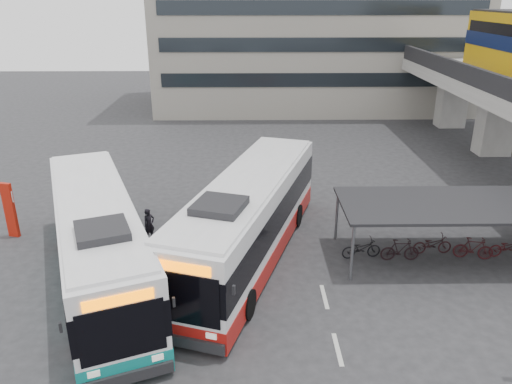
{
  "coord_description": "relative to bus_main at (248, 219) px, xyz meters",
  "views": [
    {
      "loc": [
        -0.33,
        -16.0,
        10.64
      ],
      "look_at": [
        -0.0,
        5.75,
        2.0
      ],
      "focal_mm": 35.0,
      "sensor_mm": 36.0,
      "label": 1
    }
  ],
  "objects": [
    {
      "name": "ground",
      "position": [
        0.37,
        -3.15,
        -1.81
      ],
      "size": [
        120.0,
        120.0,
        0.0
      ],
      "primitive_type": "plane",
      "color": "#28282B",
      "rests_on": "ground"
    },
    {
      "name": "bike_shelter",
      "position": [
        8.83,
        -0.15,
        -0.37
      ],
      "size": [
        10.0,
        4.0,
        2.54
      ],
      "color": "#595B60",
      "rests_on": "ground"
    },
    {
      "name": "road_markings",
      "position": [
        2.87,
        -6.15,
        -1.8
      ],
      "size": [
        0.15,
        7.6,
        0.01
      ],
      "color": "beige",
      "rests_on": "ground"
    },
    {
      "name": "bus_main",
      "position": [
        0.0,
        0.0,
        0.0
      ],
      "size": [
        6.75,
        13.41,
        3.9
      ],
      "rotation": [
        0.0,
        0.0,
        -0.31
      ],
      "color": "white",
      "rests_on": "ground"
    },
    {
      "name": "bus_teal",
      "position": [
        -5.82,
        -1.85,
        -0.05
      ],
      "size": [
        7.28,
        12.9,
        3.78
      ],
      "rotation": [
        0.0,
        0.0,
        0.38
      ],
      "color": "white",
      "rests_on": "ground"
    },
    {
      "name": "pedestrian",
      "position": [
        -4.57,
        1.69,
        -1.04
      ],
      "size": [
        0.66,
        0.66,
        1.55
      ],
      "primitive_type": "imported",
      "rotation": [
        0.0,
        0.0,
        0.79
      ],
      "color": "black",
      "rests_on": "ground"
    },
    {
      "name": "sign_totem_mid",
      "position": [
        -11.06,
        2.16,
        -0.43
      ],
      "size": [
        0.57,
        0.31,
        2.67
      ],
      "rotation": [
        0.0,
        0.0,
        -0.28
      ],
      "color": "#AB180A",
      "rests_on": "ground"
    }
  ]
}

